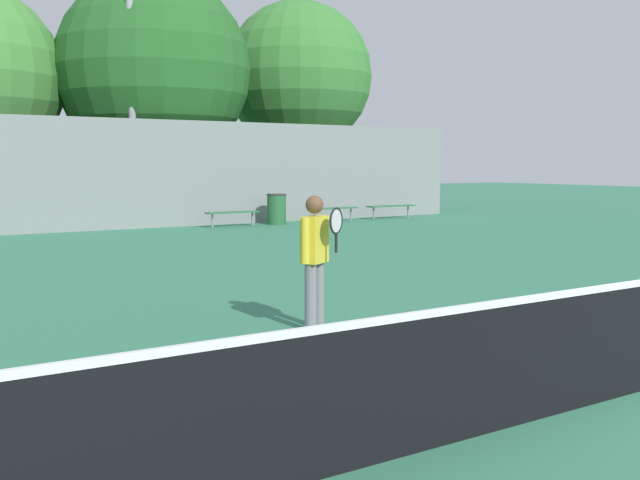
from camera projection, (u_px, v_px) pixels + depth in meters
name	position (u px, v px, depth m)	size (l,w,h in m)	color
tennis_player	(315.00, 255.00, 8.70)	(0.53, 0.51, 1.57)	slate
bench_courtside_near	(233.00, 213.00, 22.87)	(1.70, 0.40, 0.47)	#28663D
bench_courtside_far	(391.00, 207.00, 26.24)	(1.92, 0.40, 0.47)	#28663D
bench_by_gate	(333.00, 209.00, 24.89)	(1.81, 0.40, 0.47)	#28663D
light_pole_far_right	(131.00, 45.00, 22.53)	(0.90, 0.60, 8.98)	#939399
trash_bin	(277.00, 209.00, 23.81)	(0.63, 0.63, 0.97)	#235B33
back_fence	(96.00, 174.00, 21.47)	(26.40, 0.06, 3.25)	gray
tree_green_tall	(154.00, 70.00, 25.33)	(6.53, 6.53, 8.35)	brown
tree_green_broad	(298.00, 76.00, 29.81)	(5.90, 5.90, 8.35)	brown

